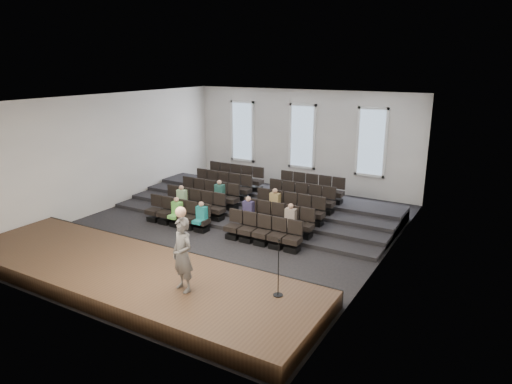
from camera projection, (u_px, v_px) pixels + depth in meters
ground at (226, 230)px, 17.67m from camera, size 14.00×14.00×0.00m
ceiling at (224, 99)px, 16.30m from camera, size 12.00×14.00×0.02m
wall_back at (303, 140)px, 22.84m from camera, size 12.00×0.04×5.00m
wall_front at (65, 222)px, 11.14m from camera, size 12.00×0.04×5.00m
wall_left at (110, 152)px, 19.88m from camera, size 0.04×14.00×5.00m
wall_right at (387, 188)px, 14.10m from camera, size 0.04×14.00×5.00m
stage at (130, 275)px, 13.36m from camera, size 11.80×3.60×0.50m
stage_lip at (169, 254)px, 14.83m from camera, size 11.80×0.06×0.52m
risers at (265, 204)px, 20.26m from camera, size 11.80×4.80×0.60m
seating_rows at (246, 203)px, 18.77m from camera, size 6.80×4.70×1.67m
windows at (302, 136)px, 22.73m from camera, size 8.44×0.10×3.24m
audience at (226, 205)px, 17.96m from camera, size 5.45×2.64×1.10m
speaker at (183, 255)px, 11.72m from camera, size 0.83×0.67×1.98m
mic_stand at (278, 279)px, 11.57m from camera, size 0.26×0.26×1.54m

